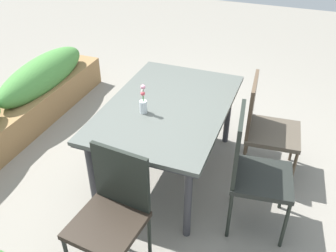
% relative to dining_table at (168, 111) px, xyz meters
% --- Properties ---
extents(ground_plane, '(12.00, 12.00, 0.00)m').
position_rel_dining_table_xyz_m(ground_plane, '(-0.05, 0.03, -0.67)').
color(ground_plane, gray).
extents(dining_table, '(1.51, 1.00, 0.73)m').
position_rel_dining_table_xyz_m(dining_table, '(0.00, 0.00, 0.00)').
color(dining_table, '#4C514C').
rests_on(dining_table, ground).
extents(chair_near_left, '(0.50, 0.50, 1.01)m').
position_rel_dining_table_xyz_m(chair_near_left, '(-0.35, -0.80, -0.11)').
color(chair_near_left, black).
rests_on(chair_near_left, ground).
extents(chair_near_right, '(0.50, 0.50, 0.93)m').
position_rel_dining_table_xyz_m(chair_near_right, '(0.33, -0.79, -0.15)').
color(chair_near_right, '#4C4438').
rests_on(chair_near_right, ground).
extents(chair_end_left, '(0.48, 0.48, 0.93)m').
position_rel_dining_table_xyz_m(chair_end_left, '(-1.05, -0.01, -0.14)').
color(chair_end_left, black).
rests_on(chair_end_left, ground).
extents(flower_vase, '(0.06, 0.06, 0.26)m').
position_rel_dining_table_xyz_m(flower_vase, '(-0.19, 0.14, 0.16)').
color(flower_vase, silver).
rests_on(flower_vase, dining_table).
extents(planter_box, '(3.18, 0.43, 0.67)m').
position_rel_dining_table_xyz_m(planter_box, '(-0.17, 1.73, -0.36)').
color(planter_box, olive).
rests_on(planter_box, ground).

